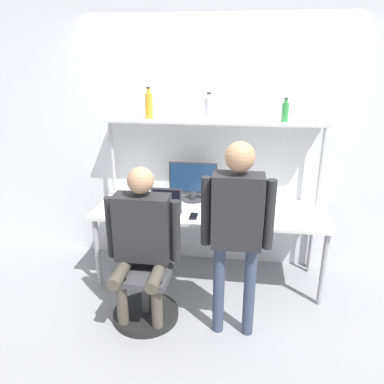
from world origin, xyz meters
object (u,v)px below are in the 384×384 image
object	(u,v)px
laptop	(165,207)
cell_phone	(194,216)
monitor	(193,181)
bottle_clear	(209,108)
person_standing	(237,220)
bottle_green	(285,112)
person_seated	(142,235)
bottle_amber	(149,105)
office_chair	(146,286)

from	to	relation	value
laptop	cell_phone	world-z (taller)	laptop
monitor	bottle_clear	world-z (taller)	bottle_clear
person_standing	bottle_green	size ratio (longest dim) A/B	7.36
person_seated	bottle_amber	distance (m)	1.31
office_chair	bottle_clear	xyz separation A→B (m)	(0.42, 0.90, 1.38)
cell_phone	office_chair	bearing A→B (deg)	-126.52
cell_phone	office_chair	world-z (taller)	office_chair
cell_phone	bottle_green	world-z (taller)	bottle_green
laptop	office_chair	bearing A→B (deg)	-97.99
cell_phone	person_seated	xyz separation A→B (m)	(-0.34, -0.51, 0.04)
person_standing	cell_phone	bearing A→B (deg)	125.12
bottle_amber	bottle_clear	xyz separation A→B (m)	(0.57, -0.00, -0.02)
person_seated	bottle_green	bearing A→B (deg)	40.25
cell_phone	person_standing	bearing A→B (deg)	-54.88
person_seated	bottle_amber	bearing A→B (deg)	98.99
monitor	bottle_clear	distance (m)	0.73
cell_phone	person_standing	size ratio (longest dim) A/B	0.10
person_seated	bottle_green	size ratio (longest dim) A/B	6.24
bottle_amber	bottle_green	world-z (taller)	bottle_amber
laptop	person_seated	world-z (taller)	person_seated
laptop	cell_phone	xyz separation A→B (m)	(0.27, -0.04, -0.06)
monitor	bottle_amber	xyz separation A→B (m)	(-0.43, 0.02, 0.73)
person_standing	person_seated	bearing A→B (deg)	175.08
person_seated	person_standing	world-z (taller)	person_standing
person_standing	bottle_clear	distance (m)	1.25
laptop	bottle_amber	distance (m)	0.99
person_standing	bottle_clear	xyz separation A→B (m)	(-0.32, 1.01, 0.67)
monitor	person_standing	distance (m)	1.10
laptop	bottle_green	world-z (taller)	bottle_green
bottle_green	person_seated	bearing A→B (deg)	-139.75
laptop	cell_phone	bearing A→B (deg)	-8.45
bottle_clear	monitor	bearing A→B (deg)	-172.30
bottle_green	monitor	bearing A→B (deg)	-178.65
cell_phone	bottle_green	bearing A→B (deg)	29.63
cell_phone	office_chair	xyz separation A→B (m)	(-0.34, -0.46, -0.47)
laptop	bottle_clear	distance (m)	1.01
person_seated	bottle_green	distance (m)	1.70
person_seated	monitor	bearing A→B (deg)	73.47
office_chair	bottle_green	distance (m)	1.98
person_seated	bottle_green	world-z (taller)	bottle_green
cell_phone	office_chair	size ratio (longest dim) A/B	0.16
person_standing	bottle_green	world-z (taller)	bottle_green
cell_phone	bottle_clear	size ratio (longest dim) A/B	0.59
monitor	person_standing	xyz separation A→B (m)	(0.47, -0.99, 0.05)
bottle_amber	bottle_green	size ratio (longest dim) A/B	1.38
cell_phone	monitor	bearing A→B (deg)	98.98
person_standing	bottle_amber	world-z (taller)	bottle_amber
office_chair	person_standing	distance (m)	1.04
monitor	cell_phone	bearing A→B (deg)	-81.02
cell_phone	bottle_amber	bearing A→B (deg)	138.07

